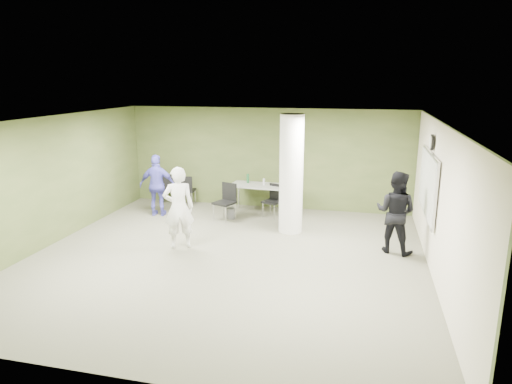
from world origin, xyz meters
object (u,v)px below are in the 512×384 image
(man_blue, at_px, (158,185))
(chair_back_left, at_px, (167,187))
(man_black, at_px, (396,212))
(folding_table, at_px, (261,187))
(woman_white, at_px, (179,208))

(man_blue, bearing_deg, chair_back_left, -86.80)
(man_black, relative_size, man_blue, 1.06)
(chair_back_left, bearing_deg, man_black, 135.29)
(man_black, bearing_deg, folding_table, -11.14)
(man_black, bearing_deg, chair_back_left, 0.11)
(woman_white, height_order, man_black, woman_white)
(man_blue, bearing_deg, woman_white, 116.42)
(chair_back_left, height_order, man_black, man_black)
(folding_table, relative_size, woman_white, 0.96)
(folding_table, bearing_deg, man_black, -28.64)
(man_black, distance_m, man_blue, 6.13)
(chair_back_left, relative_size, man_blue, 0.55)
(folding_table, distance_m, man_black, 3.97)
(folding_table, distance_m, woman_white, 3.16)
(folding_table, bearing_deg, woman_white, -107.63)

